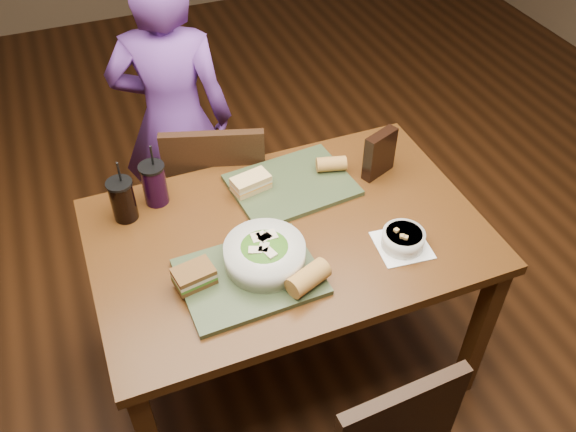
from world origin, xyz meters
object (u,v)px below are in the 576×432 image
at_px(sandwich_far, 251,183).
at_px(chip_bag, 379,154).
at_px(chair_far, 213,199).
at_px(baguette_near, 308,278).
at_px(cup_cola, 123,200).
at_px(tray_near, 250,277).
at_px(dining_table, 288,250).
at_px(sandwich_near, 194,276).
at_px(salad_bowl, 265,253).
at_px(baguette_far, 331,164).
at_px(cup_berry, 154,184).
at_px(soup_bowl, 403,239).
at_px(tray_far, 292,185).
at_px(diner, 174,121).

relative_size(sandwich_far, chip_bag, 0.82).
xyz_separation_m(chair_far, chip_bag, (0.55, -0.37, 0.34)).
height_order(baguette_near, cup_cola, cup_cola).
height_order(sandwich_far, cup_cola, cup_cola).
relative_size(tray_near, baguette_near, 3.13).
xyz_separation_m(dining_table, sandwich_near, (-0.35, -0.12, 0.14)).
distance_m(sandwich_near, sandwich_far, 0.46).
distance_m(tray_near, salad_bowl, 0.09).
bearing_deg(baguette_far, baguette_near, -121.57).
bearing_deg(dining_table, tray_near, -140.97).
height_order(baguette_far, cup_berry, cup_berry).
distance_m(soup_bowl, sandwich_near, 0.68).
distance_m(sandwich_far, cup_cola, 0.44).
distance_m(baguette_near, cup_cola, 0.69).
distance_m(tray_far, salad_bowl, 0.40).
bearing_deg(tray_far, salad_bowl, -124.03).
xyz_separation_m(baguette_far, cup_berry, (-0.63, 0.09, 0.03)).
relative_size(dining_table, tray_far, 3.10).
bearing_deg(chair_far, cup_cola, -143.70).
distance_m(sandwich_far, baguette_far, 0.31).
height_order(diner, salad_bowl, diner).
bearing_deg(sandwich_near, tray_near, -11.29).
height_order(dining_table, chair_far, chair_far).
xyz_separation_m(salad_bowl, cup_cola, (-0.36, 0.39, 0.02)).
distance_m(tray_far, sandwich_near, 0.56).
bearing_deg(chip_bag, cup_cola, 151.39).
bearing_deg(sandwich_far, soup_bowl, -49.36).
bearing_deg(tray_far, baguette_near, -106.01).
height_order(dining_table, tray_far, tray_far).
distance_m(diner, soup_bowl, 1.17).
height_order(tray_far, cup_cola, cup_cola).
bearing_deg(tray_far, sandwich_far, 170.48).
xyz_separation_m(cup_berry, chip_bag, (0.79, -0.15, 0.01)).
bearing_deg(tray_near, cup_berry, 111.82).
relative_size(baguette_near, cup_berry, 0.55).
distance_m(diner, baguette_near, 1.13).
height_order(cup_cola, chip_bag, cup_cola).
bearing_deg(sandwich_far, salad_bowl, -102.14).
bearing_deg(tray_near, tray_far, 51.75).
xyz_separation_m(soup_bowl, baguette_near, (-0.36, -0.06, 0.02)).
bearing_deg(diner, cup_cola, 80.84).
bearing_deg(chip_bag, sandwich_far, 149.81).
bearing_deg(diner, dining_table, 120.47).
bearing_deg(sandwich_near, tray_far, 36.10).
bearing_deg(chip_bag, soup_bowl, -127.51).
relative_size(diner, sandwich_far, 9.56).
bearing_deg(sandwich_near, baguette_far, 29.42).
distance_m(dining_table, sandwich_near, 0.40).
bearing_deg(sandwich_far, baguette_near, -88.48).
distance_m(baguette_near, chip_bag, 0.63).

